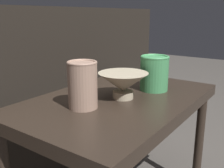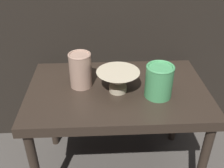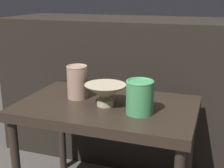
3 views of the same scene
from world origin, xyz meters
name	(u,v)px [view 3 (image 3 of 3)]	position (x,y,z in m)	size (l,w,h in m)	color
table	(107,116)	(0.00, 0.00, 0.43)	(0.73, 0.47, 0.48)	#2D231C
couch_backdrop	(139,88)	(0.00, 0.54, 0.39)	(1.55, 0.50, 0.79)	black
bowl	(105,93)	(0.00, -0.02, 0.54)	(0.17, 0.17, 0.09)	#C1B293
vase_textured_left	(77,81)	(-0.15, 0.03, 0.56)	(0.09, 0.09, 0.14)	tan
vase_colorful_right	(140,96)	(0.15, -0.06, 0.55)	(0.11, 0.11, 0.13)	#47995B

